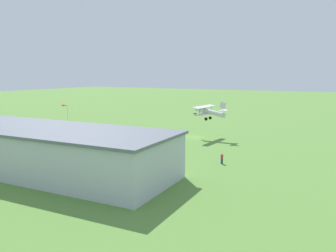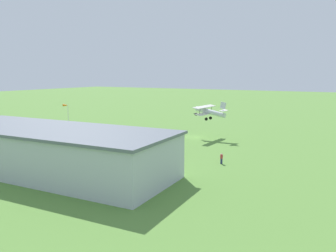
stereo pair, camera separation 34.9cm
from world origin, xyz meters
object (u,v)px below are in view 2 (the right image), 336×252
car_silver (37,139)px  person_crossing_taxiway (58,136)px  hangar (49,150)px  person_near_hangar_door (86,139)px  windsock (66,107)px  biplane (209,112)px  person_beside_truck (221,159)px  car_green (8,137)px

car_silver → person_crossing_taxiway: size_ratio=2.48×
hangar → person_near_hangar_door: bearing=-61.7°
windsock → biplane: bearing=-172.9°
person_beside_truck → car_silver: bearing=5.2°
person_crossing_taxiway → windsock: size_ratio=0.30×
person_beside_truck → hangar: bearing=39.4°
hangar → biplane: size_ratio=4.36×
car_silver → car_green: bearing=9.2°
hangar → windsock: 38.59m
car_silver → person_near_hangar_door: car_silver is taller
car_silver → car_green: 7.01m
car_green → person_crossing_taxiway: (-7.51, -5.68, 0.01)m
hangar → person_near_hangar_door: 18.93m
hangar → person_crossing_taxiway: hangar is taller
car_silver → car_green: size_ratio=0.93×
person_crossing_taxiway → person_near_hangar_door: bearing=-179.6°
hangar → car_silver: hangar is taller
hangar → car_green: (23.74, -10.83, -2.14)m
windsock → person_crossing_taxiway: bearing=129.4°
car_silver → person_crossing_taxiway: person_crossing_taxiway is taller
car_silver → person_crossing_taxiway: 4.60m
biplane → person_near_hangar_door: size_ratio=4.99×
hangar → car_green: size_ratio=7.59×
person_crossing_taxiway → windsock: (9.80, -11.92, 4.22)m
windsock → person_beside_truck: bearing=163.4°
biplane → car_silver: (25.91, 20.83, -4.58)m
hangar → person_crossing_taxiway: 23.24m
person_beside_truck → person_near_hangar_door: (27.39, -1.37, 0.02)m
person_beside_truck → person_near_hangar_door: size_ratio=0.98×
biplane → person_beside_truck: 20.48m
person_crossing_taxiway → biplane: bearing=-147.3°
person_crossing_taxiway → hangar: bearing=134.5°
hangar → car_silver: bearing=-35.4°
person_beside_truck → windsock: windsock is taller
person_beside_truck → windsock: (44.51, -13.24, 4.31)m
person_beside_truck → person_near_hangar_door: bearing=-2.9°
hangar → person_beside_truck: hangar is taller
biplane → person_crossing_taxiway: bearing=32.7°
car_green → windsock: (2.29, -17.59, 4.23)m
car_silver → biplane: bearing=-141.2°
person_crossing_taxiway → person_near_hangar_door: (-7.32, -0.05, -0.07)m
person_crossing_taxiway → person_near_hangar_door: 7.32m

